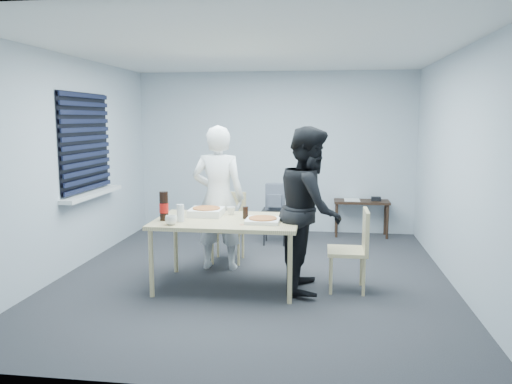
# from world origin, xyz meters

# --- Properties ---
(room) EXTENTS (5.00, 5.00, 5.00)m
(room) POSITION_xyz_m (-2.20, 0.40, 1.44)
(room) COLOR #2B2C31
(room) RESTS_ON ground
(dining_table) EXTENTS (1.56, 0.99, 0.76)m
(dining_table) POSITION_xyz_m (-0.24, -0.37, 0.70)
(dining_table) COLOR beige
(dining_table) RESTS_ON ground
(chair_far) EXTENTS (0.42, 0.42, 0.89)m
(chair_far) POSITION_xyz_m (-0.43, 0.68, 0.51)
(chair_far) COLOR beige
(chair_far) RESTS_ON ground
(chair_right) EXTENTS (0.42, 0.42, 0.89)m
(chair_right) POSITION_xyz_m (1.15, -0.32, 0.51)
(chair_right) COLOR beige
(chair_right) RESTS_ON ground
(person_white) EXTENTS (0.65, 0.42, 1.77)m
(person_white) POSITION_xyz_m (-0.48, 0.29, 0.89)
(person_white) COLOR white
(person_white) RESTS_ON ground
(person_black) EXTENTS (0.47, 0.86, 1.77)m
(person_black) POSITION_xyz_m (0.65, -0.31, 0.89)
(person_black) COLOR black
(person_black) RESTS_ON ground
(side_table) EXTENTS (0.86, 0.38, 0.57)m
(side_table) POSITION_xyz_m (1.40, 2.28, 0.49)
(side_table) COLOR #2F1F12
(side_table) RESTS_ON ground
(stool) EXTENTS (0.37, 0.37, 0.52)m
(stool) POSITION_xyz_m (0.09, 1.60, 0.41)
(stool) COLOR black
(stool) RESTS_ON ground
(backpack) EXTENTS (0.28, 0.20, 0.39)m
(backpack) POSITION_xyz_m (0.09, 1.59, 0.70)
(backpack) COLOR slate
(backpack) RESTS_ON stool
(pizza_box_a) EXTENTS (0.37, 0.37, 0.09)m
(pizza_box_a) POSITION_xyz_m (-0.52, -0.19, 0.80)
(pizza_box_a) COLOR white
(pizza_box_a) RESTS_ON dining_table
(pizza_box_b) EXTENTS (0.35, 0.35, 0.05)m
(pizza_box_b) POSITION_xyz_m (0.16, -0.48, 0.78)
(pizza_box_b) COLOR white
(pizza_box_b) RESTS_ON dining_table
(mug_a) EXTENTS (0.17, 0.17, 0.10)m
(mug_a) POSITION_xyz_m (-0.76, -0.73, 0.81)
(mug_a) COLOR white
(mug_a) RESTS_ON dining_table
(mug_b) EXTENTS (0.10, 0.10, 0.09)m
(mug_b) POSITION_xyz_m (-0.25, -0.12, 0.81)
(mug_b) COLOR white
(mug_b) RESTS_ON dining_table
(cola_glass) EXTENTS (0.07, 0.07, 0.13)m
(cola_glass) POSITION_xyz_m (-0.05, -0.31, 0.83)
(cola_glass) COLOR black
(cola_glass) RESTS_ON dining_table
(soda_bottle) EXTENTS (0.10, 0.10, 0.31)m
(soda_bottle) POSITION_xyz_m (-0.91, -0.52, 0.91)
(soda_bottle) COLOR black
(soda_bottle) RESTS_ON dining_table
(plastic_cups) EXTENTS (0.09, 0.09, 0.19)m
(plastic_cups) POSITION_xyz_m (-0.71, -0.57, 0.85)
(plastic_cups) COLOR silver
(plastic_cups) RESTS_ON dining_table
(rubber_band) EXTENTS (0.06, 0.06, 0.00)m
(rubber_band) POSITION_xyz_m (-0.04, -0.63, 0.76)
(rubber_band) COLOR red
(rubber_band) RESTS_ON dining_table
(papers) EXTENTS (0.30, 0.37, 0.01)m
(papers) POSITION_xyz_m (1.25, 2.31, 0.57)
(papers) COLOR white
(papers) RESTS_ON side_table
(black_box) EXTENTS (0.16, 0.12, 0.06)m
(black_box) POSITION_xyz_m (1.62, 2.28, 0.60)
(black_box) COLOR black
(black_box) RESTS_ON side_table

